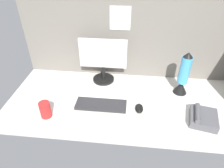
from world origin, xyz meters
TOP-DOWN VIEW (x-y plane):
  - ground_plane at (0.00, 0.00)cm, footprint 180.00×80.00cm
  - cubicle_wall_back at (-0.02, 37.49)cm, footprint 180.00×5.50cm
  - monitor at (-21.87, 25.10)cm, footprint 38.60×18.00cm
  - keyboard at (-18.96, -9.08)cm, footprint 37.01×13.03cm
  - mouse at (8.80, -10.69)cm, footprint 6.00×9.83cm
  - mug_red_plastic at (-54.71, -23.41)cm, footprint 7.46×7.46cm
  - lava_lamp at (41.05, 14.02)cm, footprint 10.75×10.75cm
  - desk_phone at (50.72, -17.11)cm, footprint 20.60×22.14cm

SIDE VIEW (x-z plane):
  - ground_plane at x=0.00cm, z-range -3.00..0.00cm
  - keyboard at x=-18.96cm, z-range 0.00..2.00cm
  - mouse at x=8.80cm, z-range 0.00..3.40cm
  - desk_phone at x=50.72cm, z-range -1.21..7.59cm
  - mug_red_plastic at x=-54.71cm, z-range 0.00..11.63cm
  - lava_lamp at x=41.05cm, z-range -2.83..32.34cm
  - monitor at x=-21.87cm, z-range 1.73..38.93cm
  - cubicle_wall_back at x=-0.02cm, z-range 0.03..70.75cm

